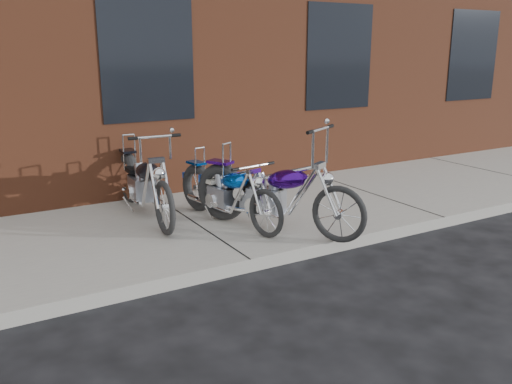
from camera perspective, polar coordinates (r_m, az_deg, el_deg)
ground at (r=5.92m, az=-0.57°, el=-8.46°), size 120.00×120.00×0.00m
sidewalk at (r=7.15m, az=-6.53°, el=-3.73°), size 22.00×3.00×0.15m
chopper_purple at (r=6.68m, az=1.74°, el=-0.47°), size 1.22×2.14×1.33m
chopper_blue at (r=7.00m, az=-3.11°, el=-0.23°), size 0.58×2.06×0.90m
chopper_third at (r=7.40m, az=-11.72°, el=0.69°), size 0.57×2.33×1.18m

